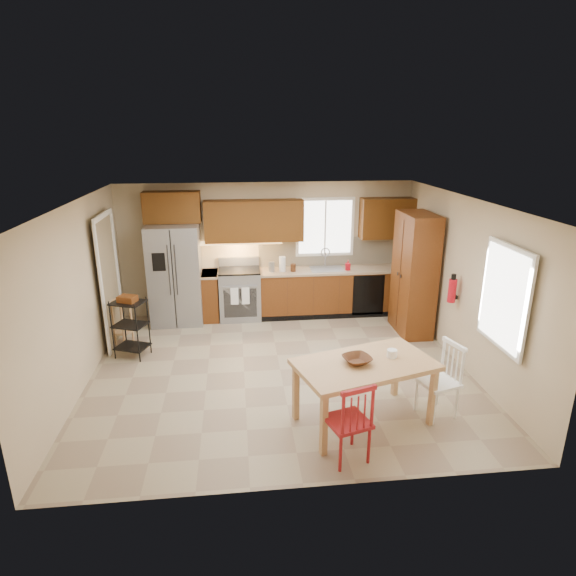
% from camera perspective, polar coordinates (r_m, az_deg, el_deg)
% --- Properties ---
extents(floor, '(5.50, 5.50, 0.00)m').
position_cam_1_polar(floor, '(7.29, -0.94, -9.66)').
color(floor, tan).
rests_on(floor, ground).
extents(ceiling, '(5.50, 5.00, 0.02)m').
position_cam_1_polar(ceiling, '(6.50, -1.05, 10.20)').
color(ceiling, silver).
rests_on(ceiling, ground).
extents(wall_back, '(5.50, 0.02, 2.50)m').
position_cam_1_polar(wall_back, '(9.19, -2.46, 4.66)').
color(wall_back, '#CCB793').
rests_on(wall_back, ground).
extents(wall_front, '(5.50, 0.02, 2.50)m').
position_cam_1_polar(wall_front, '(4.51, 2.04, -10.46)').
color(wall_front, '#CCB793').
rests_on(wall_front, ground).
extents(wall_left, '(0.02, 5.00, 2.50)m').
position_cam_1_polar(wall_left, '(7.10, -23.68, -1.06)').
color(wall_left, '#CCB793').
rests_on(wall_left, ground).
extents(wall_right, '(0.02, 5.00, 2.50)m').
position_cam_1_polar(wall_right, '(7.54, 20.29, 0.45)').
color(wall_right, '#CCB793').
rests_on(wall_right, ground).
extents(refrigerator, '(0.92, 0.75, 1.82)m').
position_cam_1_polar(refrigerator, '(8.96, -13.17, 1.58)').
color(refrigerator, gray).
rests_on(refrigerator, floor).
extents(range_stove, '(0.76, 0.63, 0.92)m').
position_cam_1_polar(range_stove, '(9.09, -5.72, -0.76)').
color(range_stove, gray).
rests_on(range_stove, floor).
extents(base_cabinet_narrow, '(0.30, 0.60, 0.90)m').
position_cam_1_polar(base_cabinet_narrow, '(9.12, -9.17, -0.91)').
color(base_cabinet_narrow, '#662E12').
rests_on(base_cabinet_narrow, floor).
extents(base_cabinet_run, '(2.92, 0.60, 0.90)m').
position_cam_1_polar(base_cabinet_run, '(9.30, 5.69, -0.38)').
color(base_cabinet_run, '#662E12').
rests_on(base_cabinet_run, floor).
extents(dishwasher, '(0.60, 0.02, 0.78)m').
position_cam_1_polar(dishwasher, '(9.16, 9.49, -0.83)').
color(dishwasher, black).
rests_on(dishwasher, floor).
extents(backsplash, '(2.92, 0.03, 0.55)m').
position_cam_1_polar(backsplash, '(9.36, 5.48, 4.38)').
color(backsplash, beige).
rests_on(backsplash, wall_back).
extents(upper_over_fridge, '(1.00, 0.35, 0.55)m').
position_cam_1_polar(upper_over_fridge, '(8.90, -13.59, 9.31)').
color(upper_over_fridge, '#56310E').
rests_on(upper_over_fridge, wall_back).
extents(upper_left_block, '(1.80, 0.35, 0.75)m').
position_cam_1_polar(upper_left_block, '(8.88, -4.06, 7.95)').
color(upper_left_block, '#56310E').
rests_on(upper_left_block, wall_back).
extents(upper_right_block, '(1.00, 0.35, 0.75)m').
position_cam_1_polar(upper_right_block, '(9.32, 11.65, 8.11)').
color(upper_right_block, '#56310E').
rests_on(upper_right_block, wall_back).
extents(window_back, '(1.12, 0.04, 1.12)m').
position_cam_1_polar(window_back, '(9.22, 4.41, 7.22)').
color(window_back, white).
rests_on(window_back, wall_back).
extents(sink, '(0.62, 0.46, 0.16)m').
position_cam_1_polar(sink, '(9.14, 4.61, 2.01)').
color(sink, gray).
rests_on(sink, base_cabinet_run).
extents(undercab_glow, '(1.60, 0.30, 0.01)m').
position_cam_1_polar(undercab_glow, '(8.93, -5.92, 5.37)').
color(undercab_glow, '#FFBF66').
rests_on(undercab_glow, wall_back).
extents(soap_bottle, '(0.09, 0.09, 0.19)m').
position_cam_1_polar(soap_bottle, '(9.08, 7.10, 2.72)').
color(soap_bottle, '#B80C19').
rests_on(soap_bottle, base_cabinet_run).
extents(paper_towel, '(0.12, 0.12, 0.28)m').
position_cam_1_polar(paper_towel, '(8.92, -0.68, 2.87)').
color(paper_towel, white).
rests_on(paper_towel, base_cabinet_run).
extents(canister_steel, '(0.11, 0.11, 0.18)m').
position_cam_1_polar(canister_steel, '(8.92, -1.96, 2.52)').
color(canister_steel, gray).
rests_on(canister_steel, base_cabinet_run).
extents(canister_wood, '(0.10, 0.10, 0.14)m').
position_cam_1_polar(canister_wood, '(8.93, 0.62, 2.42)').
color(canister_wood, '#502B15').
rests_on(canister_wood, base_cabinet_run).
extents(pantry, '(0.50, 0.95, 2.10)m').
position_cam_1_polar(pantry, '(8.52, 14.73, 1.57)').
color(pantry, '#662E12').
rests_on(pantry, floor).
extents(fire_extinguisher, '(0.12, 0.12, 0.36)m').
position_cam_1_polar(fire_extinguisher, '(7.66, 18.88, -0.30)').
color(fire_extinguisher, '#B80C19').
rests_on(fire_extinguisher, wall_right).
extents(window_right, '(0.04, 1.02, 1.32)m').
position_cam_1_polar(window_right, '(6.50, 24.29, -1.00)').
color(window_right, white).
rests_on(window_right, wall_right).
extents(doorway, '(0.04, 0.95, 2.10)m').
position_cam_1_polar(doorway, '(8.33, -20.49, 0.61)').
color(doorway, '#8C7A59').
rests_on(doorway, wall_left).
extents(dining_table, '(1.81, 1.33, 0.79)m').
position_cam_1_polar(dining_table, '(6.00, 8.95, -12.18)').
color(dining_table, tan).
rests_on(dining_table, floor).
extents(chair_red, '(0.55, 0.55, 0.95)m').
position_cam_1_polar(chair_red, '(5.35, 7.08, -15.24)').
color(chair_red, maroon).
rests_on(chair_red, floor).
extents(chair_white, '(0.55, 0.55, 0.95)m').
position_cam_1_polar(chair_white, '(6.30, 17.37, -10.43)').
color(chair_white, white).
rests_on(chair_white, floor).
extents(table_bowl, '(0.41, 0.41, 0.08)m').
position_cam_1_polar(table_bowl, '(5.78, 8.17, -8.82)').
color(table_bowl, '#502B15').
rests_on(table_bowl, dining_table).
extents(table_jar, '(0.15, 0.15, 0.14)m').
position_cam_1_polar(table_jar, '(5.98, 12.21, -7.79)').
color(table_jar, white).
rests_on(table_jar, dining_table).
extents(bar_stool, '(0.47, 0.47, 0.76)m').
position_cam_1_polar(bar_stool, '(8.42, -19.01, -3.88)').
color(bar_stool, tan).
rests_on(bar_stool, floor).
extents(utility_cart, '(0.58, 0.52, 0.95)m').
position_cam_1_polar(utility_cart, '(7.90, -18.15, -4.52)').
color(utility_cart, black).
rests_on(utility_cart, floor).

